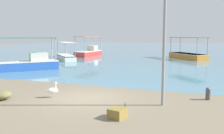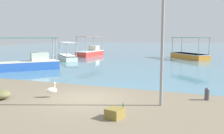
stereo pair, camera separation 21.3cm
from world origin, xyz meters
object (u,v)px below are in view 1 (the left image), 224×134
fishing_boat_far_left (66,56)px  glass_bottle (125,106)px  fishing_boat_near_left (25,63)px  cargo_crate (118,113)px  lamp_post (164,31)px  mooring_bollard (208,93)px  fishing_boat_near_right (188,55)px  fishing_boat_far_right (89,52)px  pelican (53,90)px  net_pile (0,95)px

fishing_boat_far_left → glass_bottle: bearing=-52.4°
fishing_boat_near_left → cargo_crate: size_ratio=8.80×
lamp_post → cargo_crate: (-1.35, -2.43, -3.21)m
mooring_bollard → fishing_boat_near_right: bearing=96.3°
mooring_bollard → glass_bottle: size_ratio=2.33×
mooring_bollard → cargo_crate: 5.39m
lamp_post → glass_bottle: 3.76m
fishing_boat_far_right → pelican: (9.63, -24.24, -0.27)m
fishing_boat_far_left → glass_bottle: fishing_boat_far_left is taller
fishing_boat_far_left → pelican: fishing_boat_far_left is taller
fishing_boat_far_left → cargo_crate: (13.83, -19.19, -0.30)m
fishing_boat_near_left → glass_bottle: size_ratio=20.95×
fishing_boat_far_right → fishing_boat_near_right: size_ratio=0.97×
fishing_boat_far_left → fishing_boat_near_right: bearing=27.6°
fishing_boat_near_left → glass_bottle: fishing_boat_near_left is taller
fishing_boat_near_right → glass_bottle: (-0.96, -25.46, -0.44)m
fishing_boat_near_left → pelican: bearing=-43.6°
fishing_boat_near_left → net_pile: fishing_boat_near_left is taller
glass_bottle → pelican: bearing=173.1°
fishing_boat_near_left → fishing_boat_far_right: bearing=95.0°
fishing_boat_far_right → pelican: fishing_boat_far_right is taller
lamp_post → mooring_bollard: lamp_post is taller
fishing_boat_far_right → pelican: 26.09m
fishing_boat_near_left → lamp_post: bearing=-27.8°
fishing_boat_near_left → cargo_crate: fishing_boat_near_left is taller
fishing_boat_far_left → cargo_crate: fishing_boat_far_left is taller
fishing_boat_near_right → net_pile: fishing_boat_near_right is taller
cargo_crate → fishing_boat_far_right: bearing=118.0°
cargo_crate → glass_bottle: 1.39m
fishing_boat_far_left → mooring_bollard: 22.76m
lamp_post → glass_bottle: (-1.48, -1.04, -3.30)m
fishing_boat_near_left → mooring_bollard: bearing=-19.1°
glass_bottle → fishing_boat_far_left: bearing=127.6°
fishing_boat_far_right → net_pile: 26.57m
lamp_post → fishing_boat_far_left: bearing=132.2°
fishing_boat_far_right → glass_bottle: bearing=-61.0°
pelican → mooring_bollard: 7.91m
fishing_boat_near_right → net_pile: bearing=-105.6°
fishing_boat_far_left → fishing_boat_far_right: bearing=90.3°
cargo_crate → glass_bottle: (-0.12, 1.39, -0.09)m
fishing_boat_far_right → glass_bottle: size_ratio=21.36×
fishing_boat_near_right → lamp_post: bearing=-88.8°
fishing_boat_near_left → fishing_boat_near_right: fishing_boat_near_left is taller
fishing_boat_far_left → lamp_post: bearing=-47.8°
net_pile → mooring_bollard: bearing=20.3°
fishing_boat_far_left → glass_bottle: (13.70, -17.81, -0.39)m
glass_bottle → fishing_boat_far_right: bearing=119.0°
fishing_boat_far_left → lamp_post: (15.18, -16.76, 2.91)m
fishing_boat_near_left → lamp_post: size_ratio=0.93×
pelican → lamp_post: 6.37m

